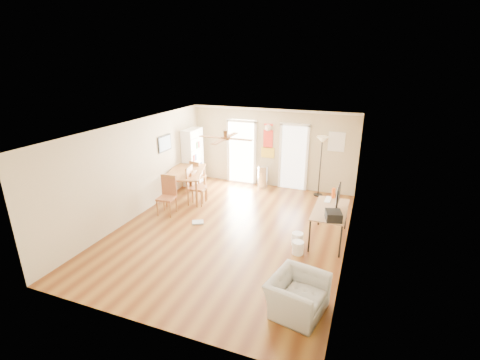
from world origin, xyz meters
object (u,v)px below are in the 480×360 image
at_px(dining_chair_near, 166,196).
at_px(wastebasket_a, 297,239).
at_px(wastebasket_b, 298,248).
at_px(torchiere_lamp, 320,167).
at_px(dining_table, 187,184).
at_px(computer_desk, 329,224).
at_px(dining_chair_right_a, 200,187).
at_px(printer, 333,216).
at_px(dining_chair_right_b, 197,186).
at_px(trash_can, 263,177).
at_px(dining_chair_far, 198,175).
at_px(bookshelf, 193,157).
at_px(armchair, 297,295).

distance_m(dining_chair_near, wastebasket_a, 3.77).
bearing_deg(wastebasket_b, torchiere_lamp, 91.94).
distance_m(dining_table, computer_desk, 4.62).
xyz_separation_m(dining_chair_right_a, printer, (4.05, -1.53, 0.43)).
bearing_deg(dining_chair_right_b, dining_table, 48.12).
bearing_deg(torchiere_lamp, dining_chair_near, -141.77).
bearing_deg(computer_desk, dining_chair_near, -178.02).
height_order(dining_chair_right_a, trash_can, dining_chair_right_a).
xyz_separation_m(dining_table, dining_chair_right_a, (0.55, -0.18, 0.04)).
height_order(dining_chair_near, wastebasket_b, dining_chair_near).
height_order(dining_chair_far, printer, printer).
height_order(dining_chair_right_a, wastebasket_a, dining_chair_right_a).
relative_size(trash_can, computer_desk, 0.49).
bearing_deg(dining_chair_far, printer, 164.82).
xyz_separation_m(dining_chair_right_b, wastebasket_b, (3.39, -1.68, -0.42)).
distance_m(bookshelf, wastebasket_a, 5.16).
xyz_separation_m(dining_chair_far, torchiere_lamp, (3.82, 0.79, 0.47)).
height_order(dining_chair_right_a, torchiere_lamp, torchiere_lamp).
distance_m(dining_chair_right_a, armchair, 5.25).
relative_size(dining_chair_far, wastebasket_a, 3.17).
bearing_deg(dining_chair_right_a, armchair, -138.14).
xyz_separation_m(torchiere_lamp, wastebasket_a, (0.03, -3.27, -0.79)).
bearing_deg(bookshelf, wastebasket_b, -21.13).
xyz_separation_m(dining_table, wastebasket_a, (3.85, -1.67, -0.27)).
height_order(dining_chair_right_a, armchair, dining_chair_right_a).
relative_size(dining_chair_far, trash_can, 1.30).
relative_size(dining_chair_far, wastebasket_b, 3.23).
xyz_separation_m(dining_chair_far, wastebasket_b, (3.95, -2.85, -0.33)).
height_order(bookshelf, armchair, bookshelf).
distance_m(bookshelf, dining_table, 1.35).
relative_size(dining_chair_right_a, dining_chair_near, 0.86).
distance_m(computer_desk, wastebasket_a, 0.85).
relative_size(dining_table, computer_desk, 1.12).
bearing_deg(printer, dining_chair_near, 159.37).
relative_size(dining_table, trash_can, 2.29).
bearing_deg(dining_table, dining_chair_right_b, -33.21).
relative_size(bookshelf, dining_chair_far, 2.00).
bearing_deg(wastebasket_b, dining_chair_near, 169.21).
xyz_separation_m(dining_chair_right_a, wastebasket_b, (3.39, -1.85, -0.32)).
bearing_deg(torchiere_lamp, bookshelf, -174.15).
bearing_deg(dining_chair_far, trash_can, -143.01).
distance_m(torchiere_lamp, wastebasket_b, 3.73).
distance_m(computer_desk, printer, 0.76).
bearing_deg(wastebasket_b, trash_can, 118.12).
xyz_separation_m(dining_chair_right_a, torchiere_lamp, (3.26, 1.79, 0.48)).
bearing_deg(printer, armchair, -113.46).
relative_size(dining_chair_right_a, trash_can, 1.27).
relative_size(computer_desk, printer, 3.94).
height_order(dining_chair_right_b, wastebasket_a, dining_chair_right_b).
bearing_deg(dining_chair_near, armchair, -37.10).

